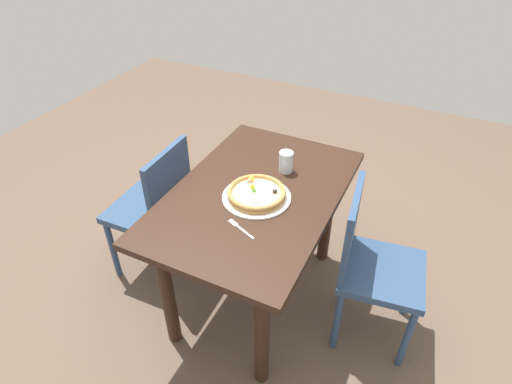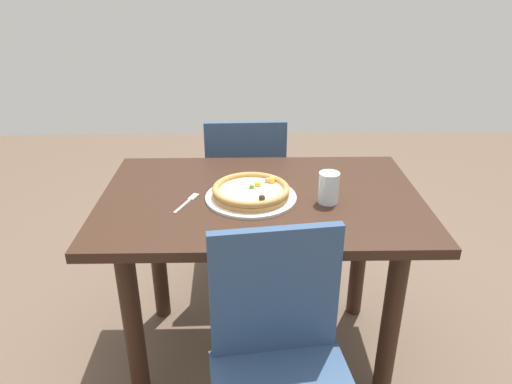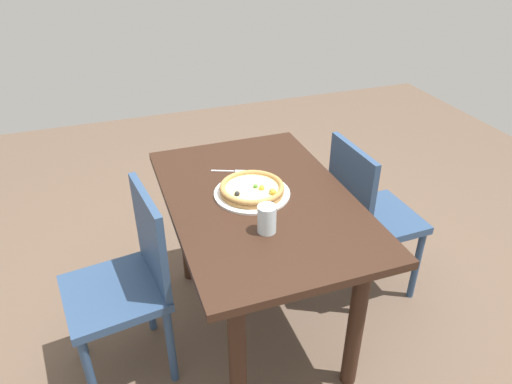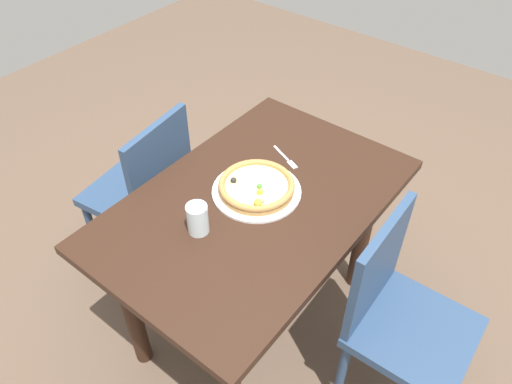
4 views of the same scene
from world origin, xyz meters
The scene contains 8 objects.
ground_plane centered at (0.00, 0.00, 0.00)m, with size 6.00×6.00×0.00m, color brown.
dining_table centered at (0.00, 0.00, 0.63)m, with size 1.20×0.78×0.76m.
chair_near centered at (0.04, -0.61, 0.50)m, with size 0.45×0.45×0.89m.
chair_far centered at (-0.06, 0.61, 0.50)m, with size 0.41×0.41×0.89m.
plate centered at (-0.04, -0.02, 0.76)m, with size 0.34×0.34×0.01m, color white.
pizza centered at (-0.04, -0.02, 0.79)m, with size 0.29×0.29×0.05m.
fork centered at (-0.27, -0.05, 0.76)m, with size 0.08×0.16×0.00m.
drinking_glass centered at (0.24, -0.06, 0.81)m, with size 0.07×0.07×0.11m, color silver.
Camera 3 is at (1.64, -0.60, 1.85)m, focal length 33.09 mm.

